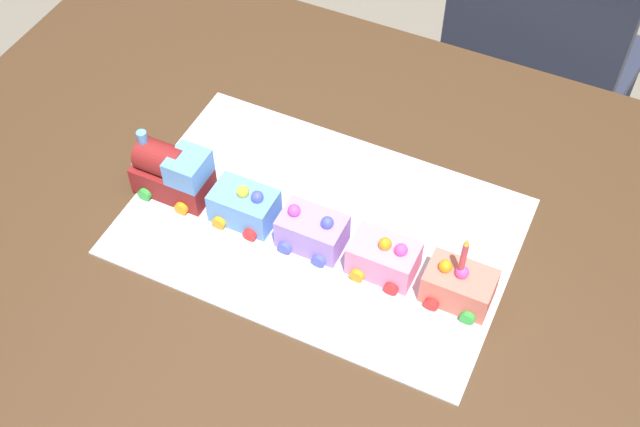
{
  "coord_description": "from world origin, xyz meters",
  "views": [
    {
      "loc": [
        0.37,
        -0.74,
        1.76
      ],
      "look_at": [
        0.03,
        -0.01,
        0.77
      ],
      "focal_mm": 46.2,
      "sensor_mm": 36.0,
      "label": 1
    }
  ],
  "objects_px": {
    "cake_locomotive": "(172,172)",
    "cake_car_gondola_bubblegum": "(384,258)",
    "chair": "(538,67)",
    "birthday_candle": "(464,254)",
    "dining_table": "(309,256)",
    "cake_car_hopper_coral": "(459,285)",
    "cake_car_tanker_lavender": "(312,231)",
    "cake_car_caboose_sky_blue": "(245,206)"
  },
  "relations": [
    {
      "from": "cake_locomotive",
      "to": "cake_car_gondola_bubblegum",
      "type": "xyz_separation_m",
      "value": [
        0.37,
        -0.0,
        -0.02
      ]
    },
    {
      "from": "chair",
      "to": "birthday_candle",
      "type": "relative_size",
      "value": 13.01
    },
    {
      "from": "chair",
      "to": "cake_locomotive",
      "type": "height_order",
      "value": "same"
    },
    {
      "from": "dining_table",
      "to": "cake_car_gondola_bubblegum",
      "type": "relative_size",
      "value": 14.0
    },
    {
      "from": "cake_car_hopper_coral",
      "to": "cake_car_gondola_bubblegum",
      "type": "bearing_deg",
      "value": 180.0
    },
    {
      "from": "dining_table",
      "to": "cake_car_tanker_lavender",
      "type": "distance_m",
      "value": 0.15
    },
    {
      "from": "dining_table",
      "to": "chair",
      "type": "distance_m",
      "value": 0.87
    },
    {
      "from": "cake_car_caboose_sky_blue",
      "to": "cake_car_hopper_coral",
      "type": "relative_size",
      "value": 1.0
    },
    {
      "from": "birthday_candle",
      "to": "cake_car_gondola_bubblegum",
      "type": "bearing_deg",
      "value": -180.0
    },
    {
      "from": "cake_locomotive",
      "to": "cake_car_caboose_sky_blue",
      "type": "relative_size",
      "value": 1.4
    },
    {
      "from": "birthday_candle",
      "to": "dining_table",
      "type": "bearing_deg",
      "value": 169.71
    },
    {
      "from": "cake_locomotive",
      "to": "birthday_candle",
      "type": "height_order",
      "value": "birthday_candle"
    },
    {
      "from": "cake_car_caboose_sky_blue",
      "to": "dining_table",
      "type": "bearing_deg",
      "value": 28.62
    },
    {
      "from": "cake_locomotive",
      "to": "cake_car_tanker_lavender",
      "type": "height_order",
      "value": "cake_locomotive"
    },
    {
      "from": "dining_table",
      "to": "cake_car_caboose_sky_blue",
      "type": "xyz_separation_m",
      "value": [
        -0.09,
        -0.05,
        0.14
      ]
    },
    {
      "from": "chair",
      "to": "cake_car_hopper_coral",
      "type": "height_order",
      "value": "chair"
    },
    {
      "from": "chair",
      "to": "birthday_candle",
      "type": "bearing_deg",
      "value": 102.55
    },
    {
      "from": "dining_table",
      "to": "birthday_candle",
      "type": "bearing_deg",
      "value": -10.29
    },
    {
      "from": "chair",
      "to": "cake_car_tanker_lavender",
      "type": "relative_size",
      "value": 8.6
    },
    {
      "from": "cake_locomotive",
      "to": "cake_car_gondola_bubblegum",
      "type": "distance_m",
      "value": 0.37
    },
    {
      "from": "cake_car_caboose_sky_blue",
      "to": "chair",
      "type": "bearing_deg",
      "value": 72.09
    },
    {
      "from": "cake_car_tanker_lavender",
      "to": "cake_car_hopper_coral",
      "type": "height_order",
      "value": "same"
    },
    {
      "from": "cake_car_caboose_sky_blue",
      "to": "cake_car_hopper_coral",
      "type": "xyz_separation_m",
      "value": [
        0.35,
        0.0,
        0.0
      ]
    },
    {
      "from": "cake_car_gondola_bubblegum",
      "to": "cake_car_hopper_coral",
      "type": "xyz_separation_m",
      "value": [
        0.12,
        0.0,
        0.0
      ]
    },
    {
      "from": "birthday_candle",
      "to": "cake_car_tanker_lavender",
      "type": "bearing_deg",
      "value": -180.0
    },
    {
      "from": "cake_locomotive",
      "to": "cake_car_hopper_coral",
      "type": "height_order",
      "value": "cake_locomotive"
    },
    {
      "from": "chair",
      "to": "cake_locomotive",
      "type": "xyz_separation_m",
      "value": [
        -0.41,
        -0.88,
        0.32
      ]
    },
    {
      "from": "birthday_candle",
      "to": "cake_car_hopper_coral",
      "type": "bearing_deg",
      "value": -0.0
    },
    {
      "from": "cake_car_gondola_bubblegum",
      "to": "dining_table",
      "type": "bearing_deg",
      "value": 162.17
    },
    {
      "from": "cake_car_hopper_coral",
      "to": "birthday_candle",
      "type": "height_order",
      "value": "birthday_candle"
    },
    {
      "from": "dining_table",
      "to": "chair",
      "type": "relative_size",
      "value": 1.63
    },
    {
      "from": "cake_car_tanker_lavender",
      "to": "cake_car_gondola_bubblegum",
      "type": "bearing_deg",
      "value": 0.0
    },
    {
      "from": "cake_car_hopper_coral",
      "to": "cake_locomotive",
      "type": "bearing_deg",
      "value": 180.0
    },
    {
      "from": "chair",
      "to": "cake_locomotive",
      "type": "bearing_deg",
      "value": 73.09
    },
    {
      "from": "cake_car_tanker_lavender",
      "to": "birthday_candle",
      "type": "distance_m",
      "value": 0.25
    },
    {
      "from": "cake_car_tanker_lavender",
      "to": "cake_car_hopper_coral",
      "type": "distance_m",
      "value": 0.24
    },
    {
      "from": "cake_car_hopper_coral",
      "to": "cake_car_caboose_sky_blue",
      "type": "bearing_deg",
      "value": 180.0
    },
    {
      "from": "cake_locomotive",
      "to": "cake_car_caboose_sky_blue",
      "type": "distance_m",
      "value": 0.13
    },
    {
      "from": "cake_car_tanker_lavender",
      "to": "cake_car_caboose_sky_blue",
      "type": "bearing_deg",
      "value": 180.0
    },
    {
      "from": "chair",
      "to": "cake_car_hopper_coral",
      "type": "distance_m",
      "value": 0.93
    },
    {
      "from": "cake_car_hopper_coral",
      "to": "birthday_candle",
      "type": "distance_m",
      "value": 0.08
    },
    {
      "from": "chair",
      "to": "cake_car_gondola_bubblegum",
      "type": "distance_m",
      "value": 0.93
    }
  ]
}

